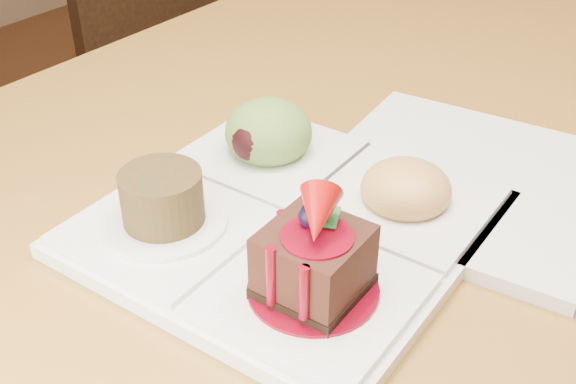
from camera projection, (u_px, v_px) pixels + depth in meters
The scene contains 3 objects.
chair_left at pixel (178, 32), 1.58m from camera, with size 0.41×0.41×0.87m.
sampler_plate at pixel (289, 204), 0.54m from camera, with size 0.28×0.28×0.10m.
second_plate at pixel (464, 181), 0.60m from camera, with size 0.23×0.23×0.01m, color silver.
Camera 1 is at (0.16, -0.75, 1.08)m, focal length 45.00 mm.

